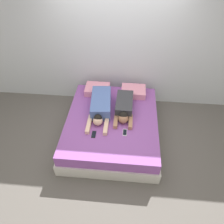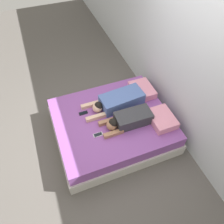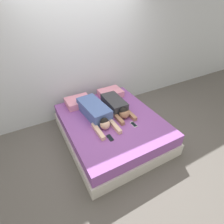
{
  "view_description": "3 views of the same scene",
  "coord_description": "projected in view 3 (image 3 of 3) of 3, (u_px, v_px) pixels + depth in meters",
  "views": [
    {
      "loc": [
        0.26,
        -2.85,
        3.28
      ],
      "look_at": [
        0.0,
        0.0,
        0.61
      ],
      "focal_mm": 35.0,
      "sensor_mm": 36.0,
      "label": 1
    },
    {
      "loc": [
        2.21,
        -0.85,
        3.37
      ],
      "look_at": [
        0.0,
        0.0,
        0.61
      ],
      "focal_mm": 35.0,
      "sensor_mm": 36.0,
      "label": 2
    },
    {
      "loc": [
        -1.23,
        -2.24,
        2.44
      ],
      "look_at": [
        0.0,
        0.0,
        0.61
      ],
      "focal_mm": 28.0,
      "sensor_mm": 36.0,
      "label": 3
    }
  ],
  "objects": [
    {
      "name": "cell_phone_right",
      "position": [
        134.0,
        124.0,
        3.08
      ],
      "size": [
        0.07,
        0.15,
        0.01
      ],
      "color": "silver",
      "rests_on": "bed"
    },
    {
      "name": "wall_back",
      "position": [
        85.0,
        56.0,
        3.55
      ],
      "size": [
        12.0,
        0.06,
        2.6
      ],
      "color": "silver",
      "rests_on": "ground_plane"
    },
    {
      "name": "person_left",
      "position": [
        96.0,
        112.0,
        3.21
      ],
      "size": [
        0.42,
        1.11,
        0.23
      ],
      "color": "#4C66A5",
      "rests_on": "bed"
    },
    {
      "name": "pillow_head_right",
      "position": [
        111.0,
        93.0,
        3.87
      ],
      "size": [
        0.49,
        0.38,
        0.13
      ],
      "color": "pink",
      "rests_on": "bed"
    },
    {
      "name": "person_right",
      "position": [
        116.0,
        106.0,
        3.39
      ],
      "size": [
        0.33,
        0.87,
        0.21
      ],
      "color": "#333338",
      "rests_on": "bed"
    },
    {
      "name": "pillow_head_left",
      "position": [
        78.0,
        102.0,
        3.57
      ],
      "size": [
        0.49,
        0.38,
        0.13
      ],
      "color": "pink",
      "rests_on": "bed"
    },
    {
      "name": "cell_phone_left",
      "position": [
        110.0,
        138.0,
        2.81
      ],
      "size": [
        0.07,
        0.15,
        0.01
      ],
      "color": "black",
      "rests_on": "bed"
    },
    {
      "name": "bed",
      "position": [
        112.0,
        128.0,
        3.36
      ],
      "size": [
        1.72,
        2.0,
        0.46
      ],
      "color": "beige",
      "rests_on": "ground_plane"
    },
    {
      "name": "ground_plane",
      "position": [
        112.0,
        137.0,
        3.49
      ],
      "size": [
        12.0,
        12.0,
        0.0
      ],
      "primitive_type": "plane",
      "color": "#5B5651"
    }
  ]
}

